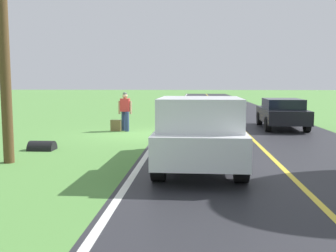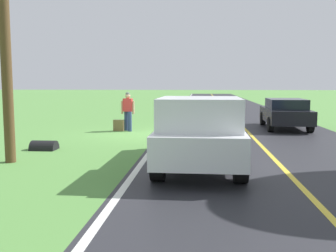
{
  "view_description": "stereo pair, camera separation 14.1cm",
  "coord_description": "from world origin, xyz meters",
  "px_view_note": "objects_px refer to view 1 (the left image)",
  "views": [
    {
      "loc": [
        -2.24,
        15.97,
        2.16
      ],
      "look_at": [
        -1.61,
        6.68,
        1.11
      ],
      "focal_mm": 41.21,
      "sensor_mm": 36.0,
      "label": 1
    },
    {
      "loc": [
        -2.38,
        15.96,
        2.16
      ],
      "look_at": [
        -1.61,
        6.68,
        1.11
      ],
      "focal_mm": 41.21,
      "sensor_mm": 36.0,
      "label": 2
    }
  ],
  "objects_px": {
    "utility_pole_roadside": "(3,18)",
    "pickup_truck_passing": "(200,130)",
    "suitcase_carried": "(116,125)",
    "sedan_near_oncoming": "(282,112)",
    "hitchhiker_walking": "(125,109)"
  },
  "relations": [
    {
      "from": "pickup_truck_passing",
      "to": "utility_pole_roadside",
      "type": "distance_m",
      "value": 5.9
    },
    {
      "from": "utility_pole_roadside",
      "to": "pickup_truck_passing",
      "type": "bearing_deg",
      "value": 177.43
    },
    {
      "from": "utility_pole_roadside",
      "to": "suitcase_carried",
      "type": "bearing_deg",
      "value": -102.1
    },
    {
      "from": "suitcase_carried",
      "to": "pickup_truck_passing",
      "type": "xyz_separation_m",
      "value": [
        -3.65,
        7.25,
        0.72
      ]
    },
    {
      "from": "pickup_truck_passing",
      "to": "utility_pole_roadside",
      "type": "bearing_deg",
      "value": -2.57
    },
    {
      "from": "suitcase_carried",
      "to": "utility_pole_roadside",
      "type": "height_order",
      "value": "utility_pole_roadside"
    },
    {
      "from": "pickup_truck_passing",
      "to": "sedan_near_oncoming",
      "type": "distance_m",
      "value": 9.66
    },
    {
      "from": "hitchhiker_walking",
      "to": "sedan_near_oncoming",
      "type": "xyz_separation_m",
      "value": [
        -7.23,
        -1.49,
        -0.23
      ]
    },
    {
      "from": "suitcase_carried",
      "to": "utility_pole_roadside",
      "type": "xyz_separation_m",
      "value": [
        1.5,
        7.02,
        3.58
      ]
    },
    {
      "from": "suitcase_carried",
      "to": "sedan_near_oncoming",
      "type": "bearing_deg",
      "value": 104.79
    },
    {
      "from": "hitchhiker_walking",
      "to": "suitcase_carried",
      "type": "bearing_deg",
      "value": 7.47
    },
    {
      "from": "hitchhiker_walking",
      "to": "suitcase_carried",
      "type": "relative_size",
      "value": 3.48
    },
    {
      "from": "hitchhiker_walking",
      "to": "utility_pole_roadside",
      "type": "bearing_deg",
      "value": 74.75
    },
    {
      "from": "sedan_near_oncoming",
      "to": "utility_pole_roadside",
      "type": "bearing_deg",
      "value": 43.06
    },
    {
      "from": "suitcase_carried",
      "to": "utility_pole_roadside",
      "type": "distance_m",
      "value": 8.02
    }
  ]
}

